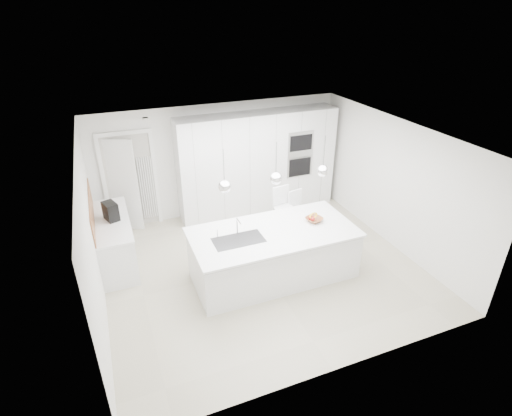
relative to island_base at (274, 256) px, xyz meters
name	(u,v)px	position (x,y,z in m)	size (l,w,h in m)	color
floor	(262,267)	(-0.10, 0.30, -0.43)	(5.50, 5.50, 0.00)	#B9B196
wall_back	(219,160)	(-0.10, 2.80, 0.82)	(5.50, 5.50, 0.00)	white
wall_left	(92,239)	(-2.85, 0.30, 0.82)	(5.00, 5.00, 0.00)	white
ceiling	(263,137)	(-0.10, 0.30, 2.07)	(5.50, 5.50, 0.00)	white
tall_cabinets	(258,164)	(0.70, 2.50, 0.72)	(3.60, 0.60, 2.30)	white
oven_stack	(300,154)	(1.60, 2.19, 0.92)	(0.62, 0.04, 1.05)	#A5A5A8
doorway_frame	(131,183)	(-2.05, 2.77, 0.59)	(1.11, 0.08, 2.13)	white
hallway_door	(119,186)	(-2.30, 2.72, 0.57)	(0.82, 0.04, 2.00)	white
radiator	(148,188)	(-1.73, 2.76, 0.42)	(0.32, 0.04, 1.40)	white
left_base_cabinets	(115,242)	(-2.55, 1.50, 0.00)	(0.60, 1.80, 0.86)	white
left_worktop	(111,221)	(-2.55, 1.50, 0.45)	(0.62, 1.82, 0.04)	white
oak_backsplash	(91,210)	(-2.84, 1.50, 0.72)	(0.02, 1.80, 0.50)	#9D5F35
island_base	(274,256)	(0.00, 0.00, 0.00)	(2.80, 1.20, 0.86)	white
island_worktop	(273,232)	(0.00, 0.05, 0.45)	(2.84, 1.40, 0.04)	white
island_sink	(239,244)	(-0.65, 0.00, 0.39)	(0.84, 0.44, 0.18)	#3F3F42
island_tap	(237,226)	(-0.60, 0.20, 0.62)	(0.02, 0.02, 0.30)	white
pendant_left	(225,187)	(-0.85, 0.00, 1.47)	(0.20, 0.20, 0.20)	white
pendant_mid	(276,178)	(0.00, 0.00, 1.47)	(0.20, 0.20, 0.20)	white
pendant_right	(323,171)	(0.85, 0.00, 1.47)	(0.20, 0.20, 0.20)	white
fruit_bowl	(314,219)	(0.82, 0.10, 0.51)	(0.29, 0.29, 0.07)	#9D5F35
espresso_machine	(111,211)	(-2.53, 1.51, 0.63)	(0.20, 0.31, 0.33)	black
bar_stool_left	(283,216)	(0.64, 0.99, 0.15)	(0.39, 0.53, 1.17)	white
bar_stool_right	(297,216)	(0.95, 0.99, 0.09)	(0.34, 0.47, 1.03)	white
apple_a	(313,219)	(0.76, 0.07, 0.54)	(0.08, 0.08, 0.08)	#AC201C
apple_b	(311,218)	(0.75, 0.11, 0.54)	(0.08, 0.08, 0.08)	#AC201C
banana_bunch	(313,216)	(0.80, 0.11, 0.58)	(0.20, 0.20, 0.03)	yellow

